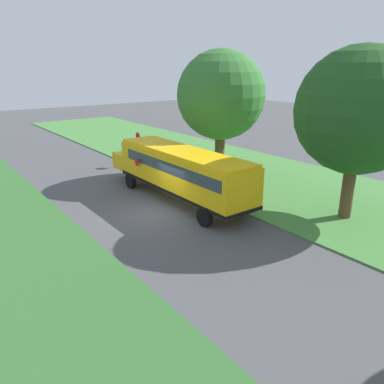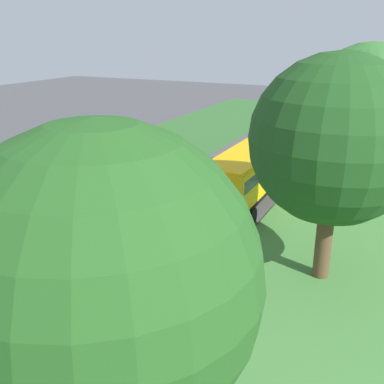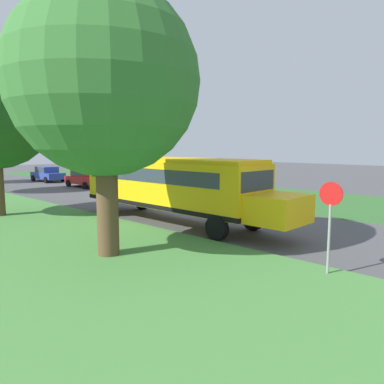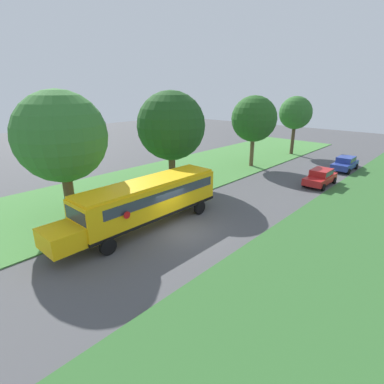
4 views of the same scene
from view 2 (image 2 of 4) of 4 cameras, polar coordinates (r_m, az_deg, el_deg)
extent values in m
plane|color=#4C4C4F|center=(27.11, 2.12, -0.63)|extent=(120.00, 120.00, 0.00)
cube|color=#33662D|center=(31.61, -12.96, 1.92)|extent=(10.00, 80.00, 0.07)
cube|color=yellow|center=(26.32, 7.69, 2.94)|extent=(2.50, 10.50, 2.20)
cube|color=yellow|center=(32.21, 11.19, 4.81)|extent=(2.20, 1.90, 1.10)
cube|color=yellow|center=(26.01, 7.80, 5.43)|extent=(2.35, 10.29, 0.16)
cube|color=black|center=(26.61, 7.59, 0.92)|extent=(2.54, 10.54, 0.20)
cube|color=#2D3842|center=(25.91, 7.52, 3.75)|extent=(2.53, 9.24, 0.64)
cube|color=#2D3842|center=(31.03, 10.82, 6.20)|extent=(2.25, 0.12, 0.80)
cylinder|color=red|center=(29.35, 6.86, 5.02)|extent=(0.03, 0.44, 0.44)
cylinder|color=black|center=(30.91, 7.87, 2.74)|extent=(0.30, 1.00, 1.00)
cylinder|color=black|center=(30.28, 12.36, 2.10)|extent=(0.30, 1.00, 1.00)
cylinder|color=black|center=(23.95, 1.87, -2.14)|extent=(0.30, 1.00, 1.00)
cylinder|color=black|center=(23.12, 7.54, -3.13)|extent=(0.30, 1.00, 1.00)
cylinder|color=brown|center=(28.12, 20.28, 2.65)|extent=(0.72, 0.72, 3.51)
sphere|color=#33702D|center=(27.30, 21.29, 10.87)|extent=(6.21, 6.21, 6.21)
sphere|color=#33702D|center=(27.24, 19.91, 10.90)|extent=(4.65, 4.65, 4.65)
cylinder|color=brown|center=(18.51, 16.40, -5.87)|extent=(0.64, 0.64, 3.31)
sphere|color=#1E4C1C|center=(17.23, 17.67, 6.30)|extent=(6.30, 6.30, 6.30)
sphere|color=#1E4C1C|center=(17.54, 19.59, 6.91)|extent=(3.74, 3.74, 3.74)
sphere|color=#23561E|center=(7.53, -11.16, -10.66)|extent=(5.22, 5.22, 5.22)
sphere|color=#23561E|center=(7.25, -17.39, -11.95)|extent=(2.93, 2.93, 2.93)
cylinder|color=gray|center=(34.65, 15.91, 4.95)|extent=(0.08, 0.08, 2.10)
cylinder|color=red|center=(34.35, 16.12, 7.13)|extent=(0.03, 0.68, 0.68)
camera|label=1|loc=(21.23, -46.25, 9.32)|focal=35.00mm
camera|label=3|loc=(38.29, 32.97, 8.06)|focal=35.00mm
camera|label=4|loc=(42.53, -6.46, 18.89)|focal=28.00mm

